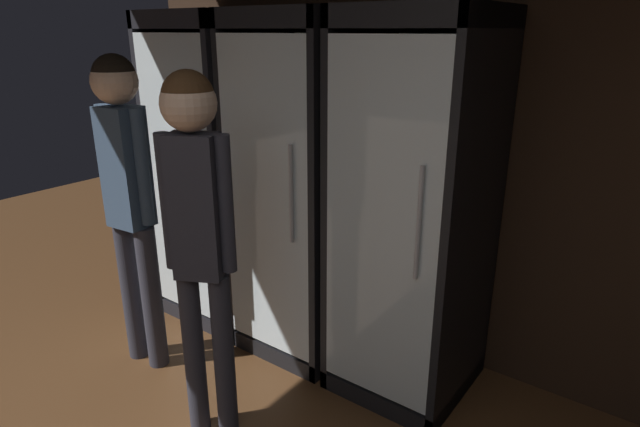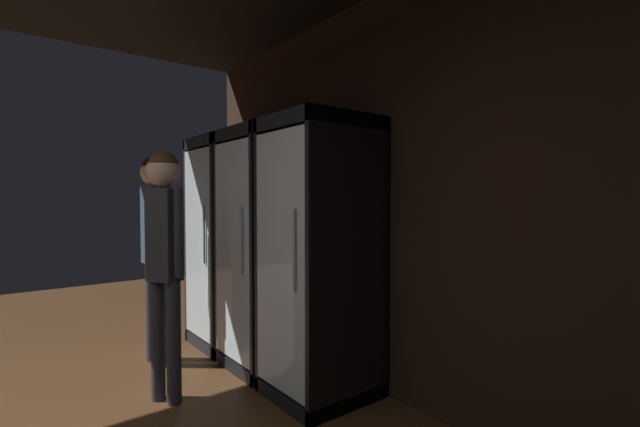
% 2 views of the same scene
% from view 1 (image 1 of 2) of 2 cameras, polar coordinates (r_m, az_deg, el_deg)
% --- Properties ---
extents(wall_back, '(6.00, 0.06, 2.80)m').
position_cam_1_polar(wall_back, '(2.67, 30.27, 7.62)').
color(wall_back, black).
rests_on(wall_back, ground).
extents(cooler_far_left, '(0.65, 0.70, 1.93)m').
position_cam_1_polar(cooler_far_left, '(3.47, -10.21, 4.43)').
color(cooler_far_left, black).
rests_on(cooler_far_left, ground).
extents(cooler_left, '(0.65, 0.70, 1.93)m').
position_cam_1_polar(cooler_left, '(3.02, -1.15, 2.44)').
color(cooler_left, black).
rests_on(cooler_left, ground).
extents(cooler_center, '(0.65, 0.70, 1.93)m').
position_cam_1_polar(cooler_center, '(2.67, 10.61, -0.19)').
color(cooler_center, black).
rests_on(cooler_center, ground).
extents(shopper_near, '(0.29, 0.22, 1.68)m').
position_cam_1_polar(shopper_near, '(2.24, -13.16, -0.26)').
color(shopper_near, '#2D2D38').
rests_on(shopper_near, ground).
extents(shopper_far, '(0.33, 0.23, 1.72)m').
position_cam_1_polar(shopper_far, '(2.91, -20.19, 3.07)').
color(shopper_far, '#2D2D38').
rests_on(shopper_far, ground).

